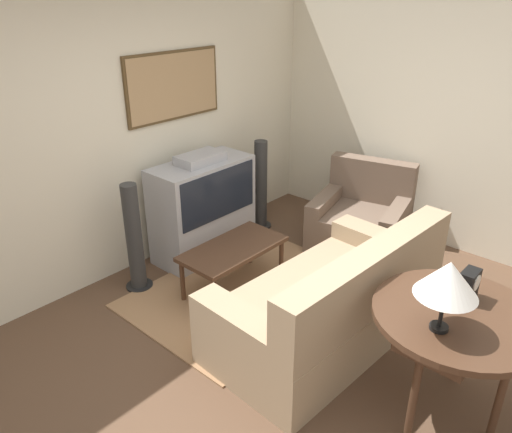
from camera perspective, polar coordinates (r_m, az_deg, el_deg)
The scene contains 13 objects.
ground_plane at distance 4.02m, azimuth 4.07°, elevation -15.99°, with size 12.00×12.00×0.00m, color brown.
wall_back at distance 4.81m, azimuth -15.95°, elevation 8.71°, with size 12.00×0.10×2.70m.
wall_right at distance 5.52m, azimuth 21.90°, elevation 9.90°, with size 0.06×12.00×2.70m.
area_rug at distance 4.77m, azimuth -1.36°, elevation -8.33°, with size 2.05×1.50×0.01m.
tv at distance 5.19m, azimuth -6.08°, elevation 0.99°, with size 1.08×0.51×1.11m.
couch at distance 4.07m, azimuth 8.58°, elevation -9.93°, with size 1.99×1.09×0.95m.
armchair at distance 5.57m, azimuth 11.89°, elevation -0.40°, with size 1.11×1.13×0.89m.
coffee_table at distance 4.59m, azimuth -2.60°, elevation -4.01°, with size 1.00×0.51×0.45m.
console_table at distance 3.40m, azimuth 22.02°, elevation -11.22°, with size 1.04×1.04×0.80m.
table_lamp at distance 3.00m, azimuth 21.09°, elevation -6.72°, with size 0.36×0.36×0.45m.
mantel_clock at distance 3.46m, azimuth 23.13°, elevation -7.22°, with size 0.16×0.10×0.20m.
speaker_tower_left at distance 4.71m, azimuth -13.73°, elevation -2.68°, with size 0.25×0.25×1.05m.
speaker_tower_right at distance 5.76m, azimuth 0.54°, elevation 3.36°, with size 0.25×0.25×1.05m.
Camera 1 is at (-2.43, -1.81, 2.65)m, focal length 35.00 mm.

